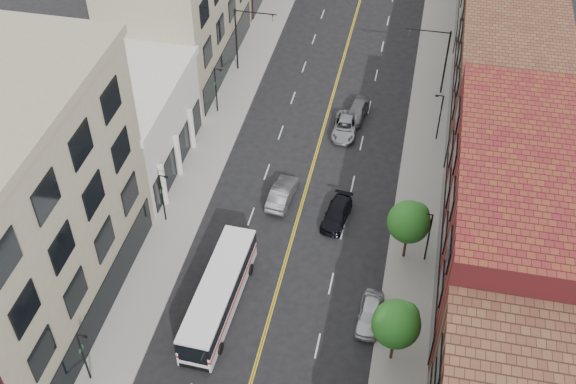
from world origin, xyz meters
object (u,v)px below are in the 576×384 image
Objects in this scene: city_bus at (219,293)px; car_lane_a at (337,214)px; car_lane_b at (345,127)px; car_parked_far at (370,314)px; car_lane_c at (357,111)px; car_lane_behind at (282,193)px.

city_bus is 13.37m from car_lane_a.
car_parked_far is at bearing -77.79° from car_lane_b.
car_parked_far is at bearing -60.32° from car_lane_a.
car_lane_a is 0.94× the size of car_lane_b.
car_lane_a is 1.01× the size of car_lane_c.
city_bus is 2.67× the size of car_parked_far.
city_bus is at bearing -105.46° from car_lane_b.
car_lane_b reaches higher than car_lane_a.
car_lane_b is at bearing -99.26° from car_lane_c.
car_lane_behind is 14.19m from car_lane_c.
car_lane_b is (-1.14, 12.22, 0.01)m from car_lane_a.
city_bus is at bearing -97.23° from car_lane_c.
car_lane_c is at bearing 98.72° from car_lane_a.
car_lane_b is at bearing -104.89° from car_lane_behind.
car_lane_a is at bearing 59.69° from city_bus.
car_parked_far reaches higher than car_lane_a.
car_lane_behind is 11.44m from car_lane_b.
car_parked_far is 10.87m from car_lane_a.
car_parked_far is 0.95× the size of car_lane_c.
car_lane_b is (6.02, 23.46, -1.05)m from city_bus.
city_bus is at bearing -115.10° from car_lane_a.
city_bus reaches higher than car_parked_far.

